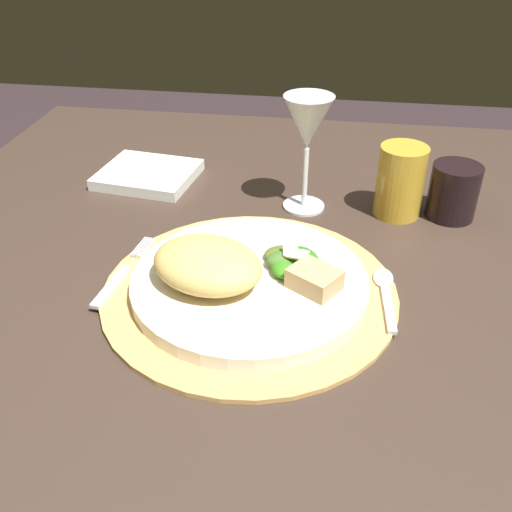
# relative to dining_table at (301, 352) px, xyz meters

# --- Properties ---
(dining_table) EXTENTS (1.16, 1.09, 0.76)m
(dining_table) POSITION_rel_dining_table_xyz_m (0.00, 0.00, 0.00)
(dining_table) COLOR #3B2C24
(dining_table) RESTS_ON ground
(placemat) EXTENTS (0.35, 0.35, 0.01)m
(placemat) POSITION_rel_dining_table_xyz_m (-0.06, -0.05, 0.14)
(placemat) COLOR tan
(placemat) RESTS_ON dining_table
(dinner_plate) EXTENTS (0.28, 0.28, 0.02)m
(dinner_plate) POSITION_rel_dining_table_xyz_m (-0.06, -0.05, 0.15)
(dinner_plate) COLOR silver
(dinner_plate) RESTS_ON placemat
(pasta_serving) EXTENTS (0.16, 0.14, 0.05)m
(pasta_serving) POSITION_rel_dining_table_xyz_m (-0.11, -0.07, 0.18)
(pasta_serving) COLOR #E5C065
(pasta_serving) RESTS_ON dinner_plate
(salad_greens) EXTENTS (0.10, 0.09, 0.03)m
(salad_greens) POSITION_rel_dining_table_xyz_m (-0.01, -0.03, 0.17)
(salad_greens) COLOR #327426
(salad_greens) RESTS_ON dinner_plate
(bread_piece) EXTENTS (0.07, 0.06, 0.02)m
(bread_piece) POSITION_rel_dining_table_xyz_m (0.01, -0.06, 0.17)
(bread_piece) COLOR tan
(bread_piece) RESTS_ON dinner_plate
(fork) EXTENTS (0.03, 0.15, 0.00)m
(fork) POSITION_rel_dining_table_xyz_m (-0.22, -0.05, 0.14)
(fork) COLOR silver
(fork) RESTS_ON placemat
(spoon) EXTENTS (0.02, 0.12, 0.01)m
(spoon) POSITION_rel_dining_table_xyz_m (0.10, -0.03, 0.14)
(spoon) COLOR silver
(spoon) RESTS_ON placemat
(napkin) EXTENTS (0.16, 0.15, 0.02)m
(napkin) POSITION_rel_dining_table_xyz_m (-0.28, 0.23, 0.14)
(napkin) COLOR white
(napkin) RESTS_ON dining_table
(wine_glass) EXTENTS (0.07, 0.07, 0.17)m
(wine_glass) POSITION_rel_dining_table_xyz_m (-0.02, 0.17, 0.26)
(wine_glass) COLOR silver
(wine_glass) RESTS_ON dining_table
(amber_tumbler) EXTENTS (0.07, 0.07, 0.10)m
(amber_tumbler) POSITION_rel_dining_table_xyz_m (0.12, 0.17, 0.19)
(amber_tumbler) COLOR gold
(amber_tumbler) RESTS_ON dining_table
(dark_tumbler) EXTENTS (0.07, 0.07, 0.08)m
(dark_tumbler) POSITION_rel_dining_table_xyz_m (0.20, 0.18, 0.17)
(dark_tumbler) COLOR black
(dark_tumbler) RESTS_ON dining_table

